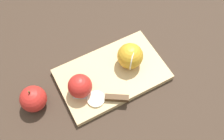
{
  "coord_description": "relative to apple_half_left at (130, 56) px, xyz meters",
  "views": [
    {
      "loc": [
        0.19,
        0.39,
        0.8
      ],
      "look_at": [
        0.0,
        0.0,
        0.04
      ],
      "focal_mm": 42.0,
      "sensor_mm": 36.0,
      "label": 1
    }
  ],
  "objects": [
    {
      "name": "apple_slice",
      "position": [
        0.16,
        0.08,
        -0.04
      ],
      "size": [
        0.06,
        0.06,
        0.01
      ],
      "color": "#EFE5C6",
      "rests_on": "cutting_board"
    },
    {
      "name": "knife",
      "position": [
        0.11,
        0.1,
        -0.04
      ],
      "size": [
        0.16,
        0.1,
        0.02
      ],
      "rotation": [
        0.0,
        0.0,
        -0.51
      ],
      "color": "silver",
      "rests_on": "cutting_board"
    },
    {
      "name": "apple_half_right",
      "position": [
        0.19,
        0.03,
        -0.0
      ],
      "size": [
        0.08,
        0.08,
        0.08
      ],
      "rotation": [
        0.0,
        0.0,
        0.52
      ],
      "color": "red",
      "rests_on": "cutting_board"
    },
    {
      "name": "apple_whole",
      "position": [
        0.34,
        -0.0,
        -0.02
      ],
      "size": [
        0.08,
        0.08,
        0.1
      ],
      "color": "red",
      "rests_on": "ground_plane"
    },
    {
      "name": "ground_plane",
      "position": [
        0.07,
        0.01,
        -0.07
      ],
      "size": [
        4.0,
        4.0,
        0.0
      ],
      "primitive_type": "plane",
      "color": "#38281E"
    },
    {
      "name": "cutting_board",
      "position": [
        0.07,
        0.01,
        -0.05
      ],
      "size": [
        0.37,
        0.24,
        0.02
      ],
      "color": "tan",
      "rests_on": "ground_plane"
    },
    {
      "name": "apple_half_left",
      "position": [
        0.0,
        0.0,
        0.0
      ],
      "size": [
        0.09,
        0.09,
        0.09
      ],
      "rotation": [
        0.0,
        0.0,
        2.42
      ],
      "color": "gold",
      "rests_on": "cutting_board"
    }
  ]
}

